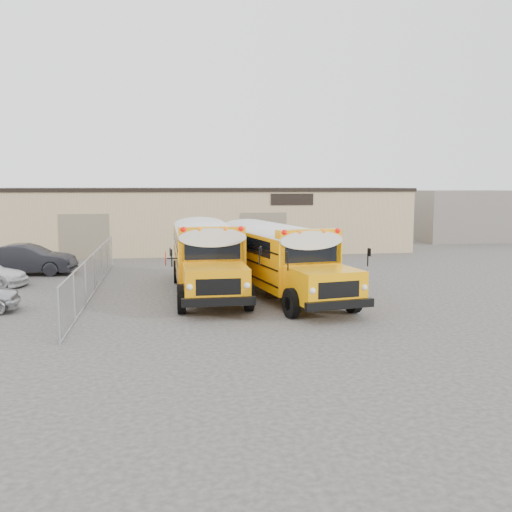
{
  "coord_description": "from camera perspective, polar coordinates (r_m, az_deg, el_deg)",
  "views": [
    {
      "loc": [
        -2.72,
        -23.78,
        4.89
      ],
      "look_at": [
        1.43,
        2.24,
        1.6
      ],
      "focal_mm": 40.0,
      "sensor_mm": 36.0,
      "label": 1
    }
  ],
  "objects": [
    {
      "name": "car_dark",
      "position": [
        33.63,
        -21.88,
        -0.32
      ],
      "size": [
        5.22,
        2.28,
        1.67
      ],
      "primitive_type": "imported",
      "rotation": [
        0.0,
        0.0,
        1.47
      ],
      "color": "black",
      "rests_on": "ground"
    },
    {
      "name": "warehouse",
      "position": [
        43.93,
        -5.51,
        3.8
      ],
      "size": [
        30.2,
        10.2,
        4.67
      ],
      "color": "tan",
      "rests_on": "ground"
    },
    {
      "name": "chainlink_fence",
      "position": [
        27.27,
        -15.87,
        -1.56
      ],
      "size": [
        0.07,
        18.07,
        1.81
      ],
      "color": "#94969C",
      "rests_on": "ground"
    },
    {
      "name": "distant_building_right",
      "position": [
        54.81,
        20.18,
        3.87
      ],
      "size": [
        10.0,
        8.0,
        4.4
      ],
      "primitive_type": "cube",
      "color": "gray",
      "rests_on": "ground"
    },
    {
      "name": "school_bus_left",
      "position": [
        33.1,
        -5.89,
        1.87
      ],
      "size": [
        3.35,
        11.13,
        3.25
      ],
      "color": "orange",
      "rests_on": "ground"
    },
    {
      "name": "ground",
      "position": [
        24.43,
        -2.49,
        -4.44
      ],
      "size": [
        120.0,
        120.0,
        0.0
      ],
      "primitive_type": "plane",
      "color": "#383634",
      "rests_on": "ground"
    },
    {
      "name": "tarp_bundle",
      "position": [
        25.21,
        2.49,
        -2.3
      ],
      "size": [
        1.25,
        1.19,
        1.5
      ],
      "color": "black",
      "rests_on": "ground"
    },
    {
      "name": "school_bus_right",
      "position": [
        31.76,
        -2.08,
        1.62
      ],
      "size": [
        4.52,
        11.23,
        3.2
      ],
      "color": "#FFA206",
      "rests_on": "ground"
    }
  ]
}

